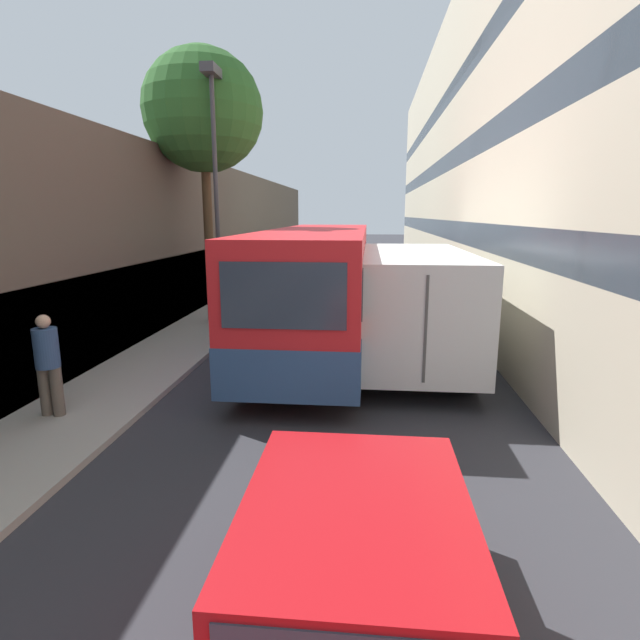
% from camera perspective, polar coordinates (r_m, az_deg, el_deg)
% --- Properties ---
extents(ground_plane, '(150.00, 150.00, 0.00)m').
position_cam_1_polar(ground_plane, '(13.50, 2.13, -2.77)').
color(ground_plane, '#2B2B30').
extents(sidewalk_left, '(2.15, 60.00, 0.11)m').
position_cam_1_polar(sidewalk_left, '(14.35, -14.81, -2.06)').
color(sidewalk_left, '#9E998E').
rests_on(sidewalk_left, ground_plane).
extents(building_left_shopfront, '(2.40, 60.00, 5.42)m').
position_cam_1_polar(building_left_shopfront, '(14.89, -23.26, 7.26)').
color(building_left_shopfront, '#51473D').
rests_on(building_left_shopfront, ground_plane).
extents(building_right_apartment, '(2.40, 60.00, 11.46)m').
position_cam_1_polar(building_right_apartment, '(13.85, 24.28, 20.40)').
color(building_right_apartment, '#B7AD93').
rests_on(building_right_apartment, ground_plane).
extents(car_hatchback, '(1.83, 3.93, 1.49)m').
position_cam_1_polar(car_hatchback, '(4.09, 3.97, -29.25)').
color(car_hatchback, '#9E0F14').
rests_on(car_hatchback, ground_plane).
extents(bus, '(2.46, 11.27, 3.06)m').
position_cam_1_polar(bus, '(13.35, -0.13, 4.17)').
color(bus, red).
rests_on(bus, ground_plane).
extents(box_truck, '(2.45, 8.45, 2.62)m').
position_cam_1_polar(box_truck, '(12.70, 9.97, 2.87)').
color(box_truck, silver).
rests_on(box_truck, ground_plane).
extents(panel_van, '(1.89, 4.05, 1.92)m').
position_cam_1_polar(panel_van, '(25.78, 1.38, 6.73)').
color(panel_van, silver).
rests_on(panel_van, ground_plane).
extents(pedestrian, '(0.40, 0.38, 1.73)m').
position_cam_1_polar(pedestrian, '(9.45, -28.67, -4.23)').
color(pedestrian, brown).
rests_on(pedestrian, sidewalk_left).
extents(street_lamp, '(0.36, 0.80, 7.06)m').
position_cam_1_polar(street_lamp, '(14.19, -11.96, 17.98)').
color(street_lamp, '#38383D').
rests_on(street_lamp, sidewalk_left).
extents(street_tree_left, '(3.53, 3.53, 8.08)m').
position_cam_1_polar(street_tree_left, '(16.30, -13.21, 22.13)').
color(street_tree_left, '#4C3823').
rests_on(street_tree_left, sidewalk_left).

